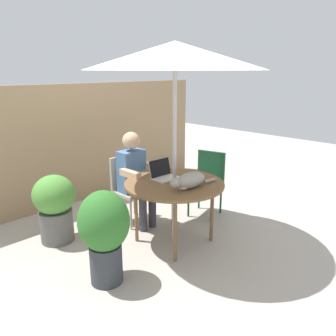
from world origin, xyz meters
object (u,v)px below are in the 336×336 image
Objects in this scene: laptop at (163,173)px; potted_plant_by_chair at (55,205)px; patio_umbrella at (175,56)px; potted_plant_near_fence at (104,230)px; cat at (189,181)px; person_seated at (135,174)px; patio_table at (174,187)px; chair_occupied at (128,184)px; chair_empty at (208,178)px.

laptop reaches higher than potted_plant_by_chair.
potted_plant_near_fence is at bearing -175.13° from patio_umbrella.
cat is 0.70× the size of potted_plant_near_fence.
potted_plant_near_fence is at bearing -93.57° from potted_plant_by_chair.
person_seated is 0.94m from cat.
cat is at bearing -52.99° from potted_plant_by_chair.
person_seated is 1.30m from potted_plant_near_fence.
chair_occupied is at bearing 90.00° from patio_table.
patio_table is 0.98m from chair_empty.
cat reaches higher than chair_occupied.
patio_umbrella reaches higher than laptop.
person_seated is at bearing -90.00° from chair_occupied.
chair_empty is at bearing 14.13° from patio_table.
potted_plant_near_fence is (-1.03, -0.78, -0.15)m from person_seated.
patio_umbrella reaches higher than chair_occupied.
chair_empty reaches higher than potted_plant_by_chair.
patio_umbrella reaches higher than person_seated.
chair_empty is 1.05m from person_seated.
potted_plant_by_chair is at bearing 170.82° from chair_occupied.
laptop is at bearing 15.83° from potted_plant_near_fence.
potted_plant_near_fence is (-1.03, -0.09, -1.57)m from patio_umbrella.
potted_plant_near_fence is at bearing -175.13° from patio_table.
patio_umbrella is at bearing 0.00° from patio_table.
person_seated is at bearing 153.94° from chair_empty.
patio_table is 0.93× the size of person_seated.
potted_plant_by_chair is (-1.90, 0.77, -0.07)m from chair_empty.
person_seated is (-0.93, 0.46, 0.17)m from chair_empty.
patio_umbrella is 1.86m from chair_empty.
patio_table is 1.05m from potted_plant_near_fence.
laptop is 0.48× the size of cat.
cat is (-0.03, -1.09, 0.31)m from chair_occupied.
laptop reaches higher than potted_plant_near_fence.
person_seated reaches higher than cat.
chair_occupied is 1.36× the size of cat.
chair_empty is at bearing -22.06° from potted_plant_by_chair.
laptop is at bearing -178.62° from chair_empty.
laptop is 0.46m from cat.
patio_table is 0.69m from person_seated.
chair_empty is 0.95m from laptop.
laptop is 0.38× the size of potted_plant_by_chair.
chair_occupied is at bearing 88.58° from cat.
patio_umbrella is at bearing -90.00° from chair_occupied.
patio_table is 1.23× the size of potted_plant_near_fence.
person_seated is (0.00, -0.16, 0.17)m from chair_occupied.
chair_empty is at bearing 1.38° from laptop.
patio_table is 3.67× the size of laptop.
cat is at bearing -96.88° from laptop.
laptop is 1.32m from potted_plant_by_chair.
patio_umbrella is 2.17m from potted_plant_by_chair.
patio_umbrella is 1.88m from potted_plant_near_fence.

